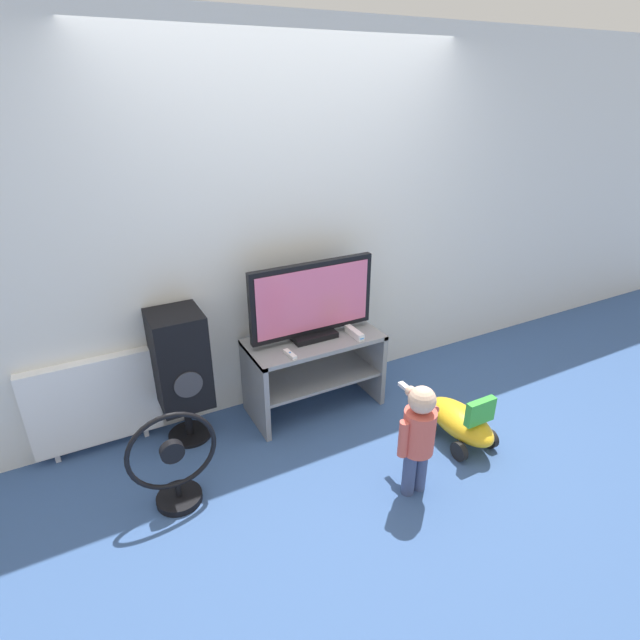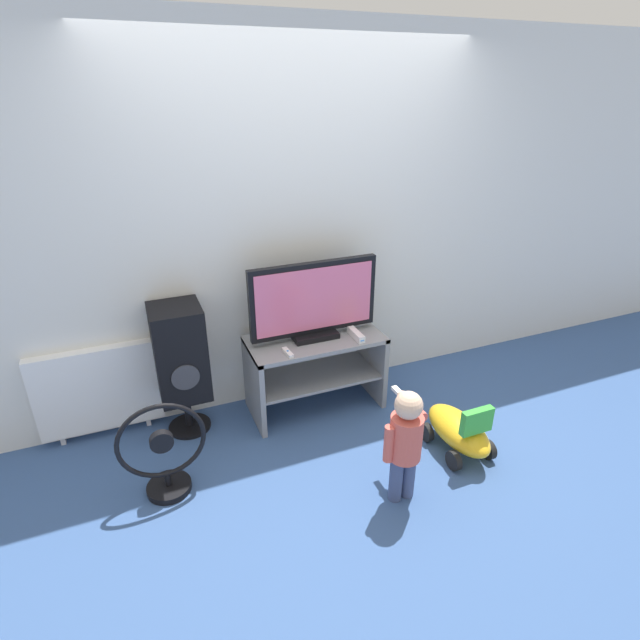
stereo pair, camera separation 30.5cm
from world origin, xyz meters
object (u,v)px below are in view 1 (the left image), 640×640
(child, at_px, (418,431))
(radiator, at_px, (94,403))
(speaker_tower, at_px, (180,362))
(remote_primary, at_px, (290,354))
(television, at_px, (312,302))
(game_console, at_px, (354,333))
(floor_fan, at_px, (174,464))
(ride_on_toy, at_px, (461,421))

(child, bearing_deg, radiator, 141.19)
(speaker_tower, bearing_deg, child, -47.18)
(radiator, bearing_deg, speaker_tower, -15.40)
(remote_primary, bearing_deg, radiator, 162.26)
(television, xyz_separation_m, speaker_tower, (-0.92, 0.07, -0.26))
(game_console, bearing_deg, radiator, 168.64)
(game_console, height_order, speaker_tower, speaker_tower)
(television, distance_m, speaker_tower, 0.96)
(game_console, height_order, floor_fan, game_console)
(floor_fan, bearing_deg, speaker_tower, 69.45)
(floor_fan, distance_m, ride_on_toy, 1.85)
(remote_primary, distance_m, radiator, 1.29)
(speaker_tower, distance_m, radiator, 0.61)
(game_console, distance_m, remote_primary, 0.52)
(ride_on_toy, relative_size, radiator, 0.70)
(remote_primary, height_order, ride_on_toy, remote_primary)
(floor_fan, bearing_deg, radiator, 114.91)
(television, xyz_separation_m, ride_on_toy, (0.68, -0.85, -0.69))
(game_console, height_order, child, child)
(remote_primary, xyz_separation_m, ride_on_toy, (0.93, -0.68, -0.43))
(remote_primary, distance_m, ride_on_toy, 1.23)
(game_console, distance_m, floor_fan, 1.48)
(remote_primary, relative_size, ride_on_toy, 0.24)
(game_console, relative_size, radiator, 0.25)
(remote_primary, xyz_separation_m, child, (0.38, -0.89, -0.16))
(remote_primary, height_order, floor_fan, floor_fan)
(television, distance_m, ride_on_toy, 1.28)
(television, height_order, radiator, television)
(game_console, distance_m, ride_on_toy, 0.94)
(radiator, bearing_deg, child, -38.81)
(television, height_order, speaker_tower, television)
(television, distance_m, child, 1.14)
(speaker_tower, height_order, floor_fan, speaker_tower)
(remote_primary, relative_size, radiator, 0.17)
(child, bearing_deg, remote_primary, 112.99)
(game_console, relative_size, ride_on_toy, 0.36)
(game_console, bearing_deg, remote_primary, -175.76)
(radiator, bearing_deg, television, -8.49)
(speaker_tower, xyz_separation_m, floor_fan, (-0.21, -0.56, -0.32))
(remote_primary, relative_size, speaker_tower, 0.14)
(game_console, distance_m, radiator, 1.78)
(television, height_order, child, television)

